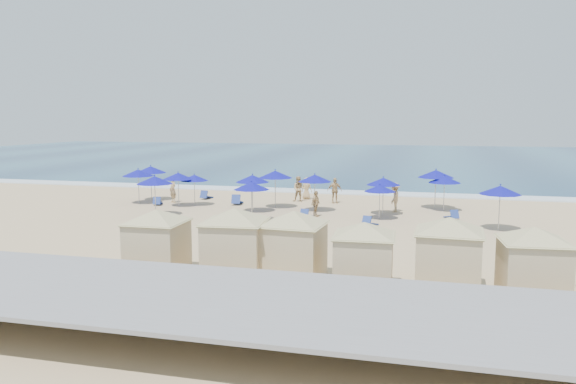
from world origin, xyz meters
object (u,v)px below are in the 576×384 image
(umbrella_0, at_px, (151,170))
(cabana_1, at_px, (235,234))
(umbrella_4, at_px, (275,174))
(beachgoer_4, at_px, (307,188))
(umbrella_10, at_px, (445,179))
(beachgoer_1, at_px, (299,189))
(umbrella_2, at_px, (194,178))
(beachgoer_0, at_px, (173,190))
(beachgoer_5, at_px, (335,190))
(umbrella_13, at_px, (178,176))
(cabana_2, at_px, (294,236))
(umbrella_3, at_px, (155,180))
(umbrella_1, at_px, (138,173))
(cabana_4, at_px, (449,245))
(umbrella_12, at_px, (380,188))
(umbrella_8, at_px, (383,181))
(trash_bin, at_px, (264,244))
(beachgoer_2, at_px, (316,204))
(cabana_5, at_px, (533,254))
(umbrella_5, at_px, (252,179))
(cabana_0, at_px, (157,233))
(umbrella_7, at_px, (315,178))
(cabana_3, at_px, (364,248))
(beachgoer_3, at_px, (395,197))
(umbrella_6, at_px, (251,186))

(umbrella_0, bearing_deg, cabana_1, -53.79)
(umbrella_4, xyz_separation_m, beachgoer_4, (1.17, 4.38, -1.44))
(umbrella_0, height_order, umbrella_10, umbrella_0)
(umbrella_0, distance_m, beachgoer_1, 10.90)
(umbrella_2, bearing_deg, beachgoer_1, 28.13)
(beachgoer_0, distance_m, beachgoer_5, 11.50)
(umbrella_4, bearing_deg, umbrella_13, -170.75)
(cabana_2, bearing_deg, umbrella_0, 131.23)
(umbrella_10, distance_m, beachgoer_0, 18.69)
(umbrella_3, bearing_deg, umbrella_1, 129.55)
(umbrella_2, height_order, beachgoer_0, umbrella_2)
(cabana_4, height_order, umbrella_12, cabana_4)
(umbrella_8, height_order, beachgoer_4, umbrella_8)
(trash_bin, bearing_deg, beachgoer_2, 93.38)
(cabana_5, height_order, umbrella_0, cabana_5)
(umbrella_5, bearing_deg, cabana_5, -45.11)
(beachgoer_1, bearing_deg, cabana_0, -97.51)
(cabana_4, xyz_separation_m, beachgoer_1, (-9.87, 19.21, -0.74))
(beachgoer_1, bearing_deg, umbrella_7, -67.43)
(cabana_3, height_order, beachgoer_4, cabana_3)
(umbrella_8, bearing_deg, umbrella_5, -172.81)
(cabana_0, bearing_deg, beachgoer_0, 114.17)
(cabana_1, bearing_deg, cabana_3, -4.51)
(cabana_1, xyz_separation_m, beachgoer_3, (4.82, 16.64, -0.74))
(cabana_1, relative_size, beachgoer_3, 2.47)
(cabana_1, bearing_deg, beachgoer_1, 96.27)
(umbrella_8, bearing_deg, umbrella_7, 176.77)
(cabana_4, relative_size, umbrella_4, 1.78)
(umbrella_4, height_order, umbrella_13, umbrella_4)
(cabana_5, xyz_separation_m, umbrella_10, (-2.51, 17.85, 0.49))
(umbrella_5, bearing_deg, beachgoer_3, 14.40)
(umbrella_10, xyz_separation_m, umbrella_13, (-17.48, -2.47, 0.01))
(beachgoer_3, bearing_deg, umbrella_4, -80.65)
(cabana_0, bearing_deg, cabana_2, 5.46)
(cabana_2, xyz_separation_m, cabana_5, (8.21, -0.43, -0.07))
(cabana_3, distance_m, cabana_5, 5.52)
(cabana_2, distance_m, umbrella_0, 22.70)
(beachgoer_5, bearing_deg, umbrella_0, 165.21)
(cabana_4, xyz_separation_m, beachgoer_5, (-7.26, 19.16, -0.76))
(cabana_2, distance_m, beachgoer_5, 19.11)
(umbrella_6, bearing_deg, beachgoer_0, 144.42)
(umbrella_10, distance_m, umbrella_13, 17.65)
(cabana_4, distance_m, umbrella_2, 22.72)
(umbrella_8, xyz_separation_m, beachgoer_1, (-6.33, 4.03, -1.17))
(trash_bin, height_order, umbrella_0, umbrella_0)
(cabana_0, height_order, umbrella_1, cabana_0)
(trash_bin, distance_m, umbrella_0, 18.41)
(umbrella_2, relative_size, umbrella_13, 0.92)
(cabana_5, bearing_deg, umbrella_4, 129.27)
(umbrella_2, height_order, umbrella_3, umbrella_3)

